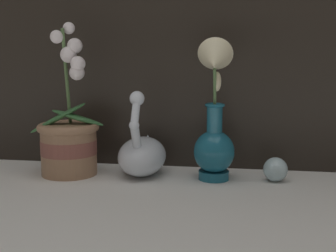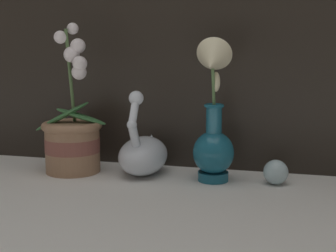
{
  "view_description": "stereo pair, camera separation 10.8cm",
  "coord_description": "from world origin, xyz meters",
  "px_view_note": "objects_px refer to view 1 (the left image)",
  "views": [
    {
      "loc": [
        0.16,
        -0.95,
        0.29
      ],
      "look_at": [
        -0.01,
        0.11,
        0.12
      ],
      "focal_mm": 50.0,
      "sensor_mm": 36.0,
      "label": 1
    },
    {
      "loc": [
        0.27,
        -0.93,
        0.29
      ],
      "look_at": [
        -0.01,
        0.11,
        0.12
      ],
      "focal_mm": 50.0,
      "sensor_mm": 36.0,
      "label": 2
    }
  ],
  "objects_px": {
    "blue_vase": "(214,127)",
    "swan_figurine": "(142,153)",
    "orchid_potted_plant": "(69,139)",
    "glass_sphere": "(275,169)"
  },
  "relations": [
    {
      "from": "orchid_potted_plant",
      "to": "blue_vase",
      "type": "xyz_separation_m",
      "value": [
        0.35,
        -0.0,
        0.04
      ]
    },
    {
      "from": "blue_vase",
      "to": "swan_figurine",
      "type": "bearing_deg",
      "value": 171.71
    },
    {
      "from": "orchid_potted_plant",
      "to": "swan_figurine",
      "type": "height_order",
      "value": "orchid_potted_plant"
    },
    {
      "from": "glass_sphere",
      "to": "blue_vase",
      "type": "bearing_deg",
      "value": -173.64
    },
    {
      "from": "orchid_potted_plant",
      "to": "swan_figurine",
      "type": "distance_m",
      "value": 0.18
    },
    {
      "from": "orchid_potted_plant",
      "to": "swan_figurine",
      "type": "bearing_deg",
      "value": 7.53
    },
    {
      "from": "orchid_potted_plant",
      "to": "blue_vase",
      "type": "relative_size",
      "value": 1.11
    },
    {
      "from": "blue_vase",
      "to": "glass_sphere",
      "type": "relative_size",
      "value": 5.83
    },
    {
      "from": "orchid_potted_plant",
      "to": "glass_sphere",
      "type": "distance_m",
      "value": 0.49
    },
    {
      "from": "blue_vase",
      "to": "glass_sphere",
      "type": "distance_m",
      "value": 0.17
    }
  ]
}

